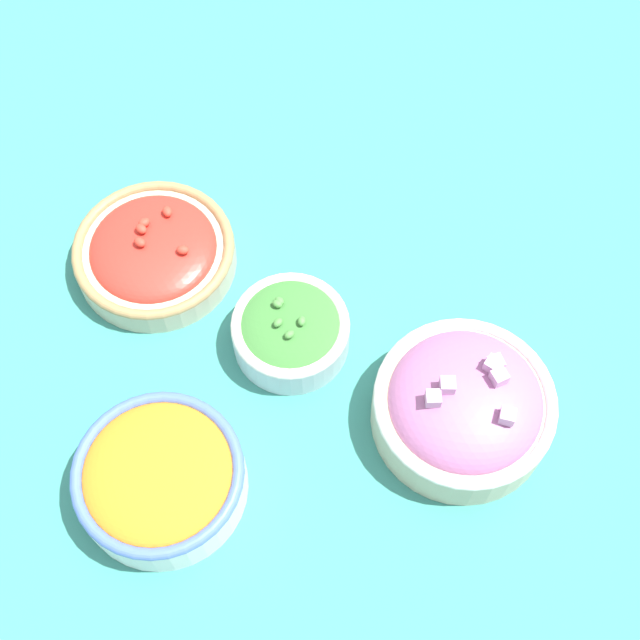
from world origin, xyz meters
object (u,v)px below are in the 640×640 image
object	(u,v)px
bowl_cherry_tomatoes	(154,252)
bowl_broccoli	(291,330)
bowl_red_onion	(464,406)
bowl_carrots	(160,477)

from	to	relation	value
bowl_cherry_tomatoes	bowl_broccoli	bearing A→B (deg)	-45.15
bowl_broccoli	bowl_red_onion	bearing A→B (deg)	-38.86
bowl_carrots	bowl_cherry_tomatoes	size ratio (longest dim) A/B	0.93
bowl_broccoli	bowl_carrots	xyz separation A→B (m)	(-0.16, -0.13, 0.00)
bowl_broccoli	bowl_cherry_tomatoes	size ratio (longest dim) A/B	0.69
bowl_broccoli	bowl_cherry_tomatoes	distance (m)	0.18
bowl_broccoli	bowl_carrots	world-z (taller)	same
bowl_carrots	bowl_red_onion	bearing A→B (deg)	1.76
bowl_broccoli	bowl_carrots	distance (m)	0.21
bowl_carrots	bowl_cherry_tomatoes	world-z (taller)	bowl_carrots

